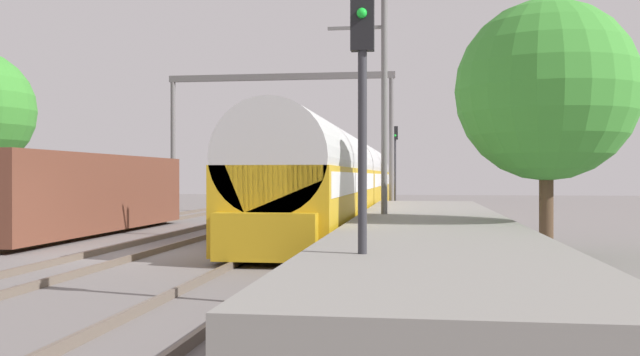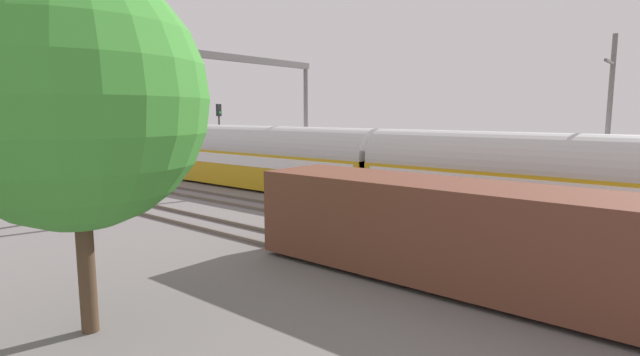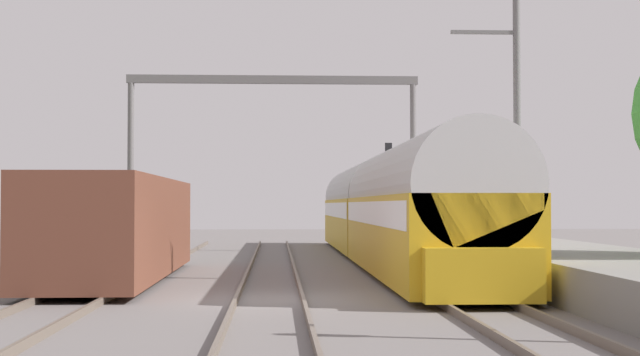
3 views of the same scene
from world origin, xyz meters
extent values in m
plane|color=slate|center=(0.00, 0.00, 0.00)|extent=(120.00, 120.00, 0.00)
cube|color=#665A4E|center=(-4.98, 0.00, 0.08)|extent=(0.08, 60.00, 0.16)
cube|color=#665A4E|center=(-3.55, 0.00, 0.08)|extent=(0.08, 60.00, 0.16)
cube|color=#665A4E|center=(-0.72, 0.00, 0.08)|extent=(0.08, 60.00, 0.16)
cube|color=#665A4E|center=(0.72, 0.00, 0.08)|extent=(0.08, 60.00, 0.16)
cube|color=#665A4E|center=(3.55, 0.00, 0.08)|extent=(0.08, 60.00, 0.16)
cube|color=#665A4E|center=(4.98, 0.00, 0.08)|extent=(0.08, 60.00, 0.16)
cube|color=gray|center=(8.08, 2.00, 0.45)|extent=(4.40, 28.00, 0.90)
cube|color=gold|center=(4.27, 5.89, 1.26)|extent=(2.90, 16.00, 2.20)
cube|color=white|center=(4.27, 5.89, 1.89)|extent=(2.93, 15.36, 0.64)
cylinder|color=#BABABA|center=(4.27, 5.89, 2.56)|extent=(2.84, 16.00, 2.84)
cube|color=gold|center=(4.27, 22.24, 1.26)|extent=(2.90, 16.00, 2.20)
cube|color=white|center=(4.27, 22.24, 1.89)|extent=(2.93, 15.36, 0.64)
cylinder|color=#BABABA|center=(4.27, 22.24, 2.56)|extent=(2.84, 16.00, 2.84)
cube|color=gold|center=(4.27, -2.36, 0.71)|extent=(2.40, 0.50, 1.10)
cube|color=brown|center=(-4.27, 5.65, 1.51)|extent=(2.80, 13.00, 2.70)
cube|color=black|center=(-4.27, 5.65, 0.21)|extent=(2.52, 11.96, 0.10)
cylinder|color=#2B2B2B|center=(5.56, 15.09, 0.42)|extent=(0.20, 0.20, 0.85)
cube|color=#232833|center=(5.56, 15.09, 1.17)|extent=(0.28, 0.42, 0.64)
sphere|color=tan|center=(5.56, 15.09, 1.61)|extent=(0.24, 0.24, 0.24)
cylinder|color=#2D2D33|center=(6.18, 29.28, 2.27)|extent=(0.14, 0.14, 4.55)
cube|color=black|center=(6.18, 29.28, 5.00)|extent=(0.36, 0.20, 0.90)
sphere|color=#19D133|center=(6.18, 29.16, 4.82)|extent=(0.16, 0.16, 0.16)
cylinder|color=slate|center=(-6.27, 20.74, 3.75)|extent=(0.28, 0.28, 7.50)
cylinder|color=slate|center=(6.27, 20.74, 3.75)|extent=(0.28, 0.28, 7.50)
cube|color=slate|center=(0.00, 20.74, 7.68)|extent=(12.93, 0.24, 0.36)
cylinder|color=slate|center=(6.67, 4.19, 4.00)|extent=(0.20, 0.20, 8.00)
cube|color=slate|center=(5.77, 4.19, 6.80)|extent=(1.80, 0.10, 0.10)
camera|label=1|loc=(7.73, -17.93, 2.11)|focal=39.30mm
camera|label=2|loc=(-16.55, 0.74, 4.76)|focal=26.71mm
camera|label=3|loc=(0.13, -20.95, 2.12)|focal=52.81mm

